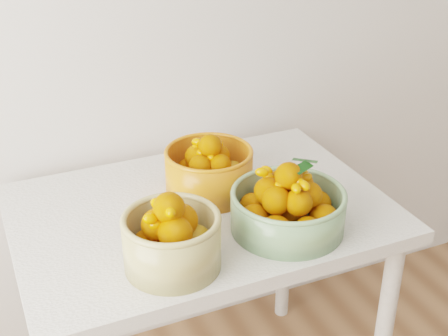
{
  "coord_description": "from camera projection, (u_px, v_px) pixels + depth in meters",
  "views": [
    {
      "loc": [
        -0.85,
        0.25,
        1.63
      ],
      "look_at": [
        -0.3,
        1.49,
        0.92
      ],
      "focal_mm": 50.0,
      "sensor_mm": 36.0,
      "label": 1
    }
  ],
  "objects": [
    {
      "name": "table",
      "position": [
        202.0,
        236.0,
        1.73
      ],
      "size": [
        1.0,
        0.7,
        0.75
      ],
      "color": "silver",
      "rests_on": "ground"
    },
    {
      "name": "bowl_cream",
      "position": [
        172.0,
        239.0,
        1.42
      ],
      "size": [
        0.23,
        0.23,
        0.2
      ],
      "rotation": [
        0.0,
        0.0,
        0.01
      ],
      "color": "tan",
      "rests_on": "table"
    },
    {
      "name": "bowl_orange",
      "position": [
        209.0,
        170.0,
        1.73
      ],
      "size": [
        0.28,
        0.28,
        0.18
      ],
      "rotation": [
        0.0,
        0.0,
        0.15
      ],
      "color": "orange",
      "rests_on": "table"
    },
    {
      "name": "bowl_green",
      "position": [
        288.0,
        206.0,
        1.57
      ],
      "size": [
        0.37,
        0.37,
        0.19
      ],
      "rotation": [
        0.0,
        0.0,
        -0.32
      ],
      "color": "#7AA270",
      "rests_on": "table"
    }
  ]
}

